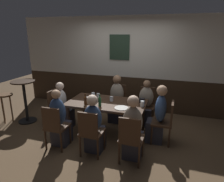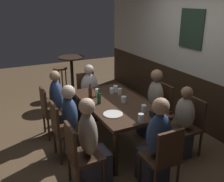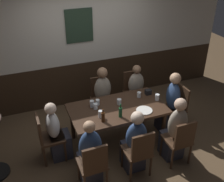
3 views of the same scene
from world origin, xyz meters
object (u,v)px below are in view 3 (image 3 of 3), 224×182
person_left_near (90,157)px  beer_bottle_brown (103,117)px  highball_clear (139,95)px  beer_bottle_green (120,112)px  dining_table (117,112)px  chair_head_east (177,105)px  person_right_far (137,94)px  chair_right_far (133,89)px  tumbler_water (157,98)px  beer_glass_tall (100,114)px  chair_mid_near (139,151)px  chair_left_near (93,164)px  person_head_east (170,106)px  plate_white_large (144,110)px  chair_mid_far (101,96)px  person_head_west (57,135)px  beer_glass_half (119,102)px  pint_glass_amber (98,103)px  tumbler_short (96,107)px  condiment_caddy (148,92)px  person_mid_far (104,99)px  pint_glass_pale (92,104)px  person_right_near (175,133)px  chair_head_west (47,136)px  chair_right_near (180,139)px

person_left_near → beer_bottle_brown: 0.66m
highball_clear → beer_bottle_green: (-0.56, -0.45, 0.05)m
dining_table → highball_clear: (0.51, 0.19, 0.13)m
chair_head_east → person_right_far: size_ratio=0.80×
chair_head_east → chair_right_far: bearing=120.5°
tumbler_water → highball_clear: tumbler_water is taller
chair_head_east → beer_glass_tall: 1.65m
chair_mid_near → chair_left_near: 0.73m
chair_mid_near → beer_bottle_green: (-0.06, 0.61, 0.34)m
beer_glass_tall → beer_bottle_green: (0.31, -0.10, 0.03)m
chair_right_far → person_head_east: person_head_east is taller
chair_head_east → plate_white_large: size_ratio=3.16×
person_head_east → tumbler_water: bearing=-174.8°
chair_mid_far → beer_bottle_green: bearing=-92.8°
person_head_west → plate_white_large: size_ratio=3.91×
beer_glass_half → pint_glass_amber: (-0.36, 0.12, -0.00)m
person_head_west → person_head_east: person_head_east is taller
chair_mid_near → person_head_east: (1.09, 0.88, 0.02)m
chair_left_near → beer_bottle_green: 0.97m
tumbler_short → condiment_caddy: 1.08m
chair_head_east → tumbler_water: size_ratio=7.43×
pint_glass_amber → person_mid_far: bearing=60.2°
chair_mid_far → beer_glass_half: bearing=-84.6°
person_head_west → beer_glass_tall: person_head_west is taller
pint_glass_amber → beer_glass_half: bearing=-18.7°
chair_head_east → pint_glass_amber: size_ratio=8.79×
person_left_near → condiment_caddy: bearing=32.8°
highball_clear → plate_white_large: 0.45m
chair_left_near → plate_white_large: chair_left_near is taller
chair_head_east → condiment_caddy: bearing=157.3°
person_right_far → pint_glass_pale: person_right_far is taller
person_right_near → chair_head_west: bearing=160.1°
highball_clear → pint_glass_amber: highball_clear is taller
person_mid_far → beer_glass_tall: person_mid_far is taller
person_head_west → chair_left_near: bearing=-68.2°
tumbler_water → person_left_near: bearing=-155.4°
chair_left_near → person_head_west: bearing=111.8°
pint_glass_pale → tumbler_water: bearing=-10.9°
chair_right_far → beer_glass_half: bearing=-130.2°
tumbler_short → person_head_east: bearing=-4.2°
chair_mid_far → person_right_far: (0.73, -0.16, -0.04)m
person_head_west → tumbler_water: 1.88m
chair_mid_far → chair_left_near: size_ratio=1.00×
beer_bottle_green → beer_glass_tall: bearing=161.6°
chair_head_east → tumbler_short: bearing=176.2°
person_left_near → person_head_east: size_ratio=0.96×
chair_head_west → chair_head_east: same height
tumbler_short → beer_bottle_green: beer_bottle_green is taller
person_right_far → pint_glass_pale: size_ratio=9.23×
chair_right_near → person_mid_far: 1.75m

